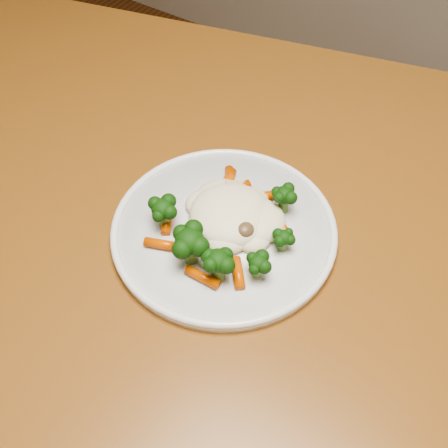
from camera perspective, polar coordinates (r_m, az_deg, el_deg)
name	(u,v)px	position (r m, az deg, el deg)	size (l,w,h in m)	color
dining_table	(191,265)	(0.78, -3.34, -4.15)	(1.49, 1.17, 0.75)	brown
plate	(224,231)	(0.70, 0.00, -0.73)	(0.28, 0.28, 0.01)	white
meal	(225,221)	(0.67, 0.10, 0.27)	(0.18, 0.18, 0.05)	#F9EEC7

